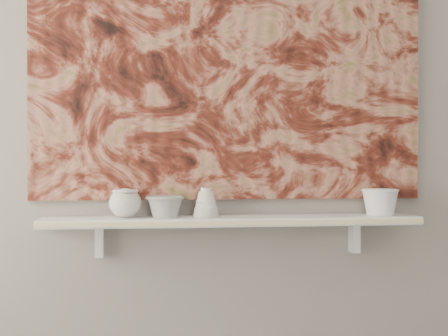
{
  "coord_description": "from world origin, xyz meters",
  "views": [
    {
      "loc": [
        -0.3,
        -0.78,
        1.14
      ],
      "look_at": [
        -0.03,
        1.49,
        1.11
      ],
      "focal_mm": 50.0,
      "sensor_mm": 36.0,
      "label": 1
    }
  ],
  "objects": [
    {
      "name": "house_motif",
      "position": [
        0.45,
        1.57,
        1.23
      ],
      "size": [
        0.09,
        0.0,
        0.08
      ],
      "primitive_type": "cube",
      "color": "black",
      "rests_on": "painting"
    },
    {
      "name": "bowl_grey",
      "position": [
        -0.25,
        1.51,
        0.97
      ],
      "size": [
        0.16,
        0.16,
        0.08
      ],
      "primitive_type": null,
      "rotation": [
        0.0,
        0.0,
        -0.12
      ],
      "color": "gray",
      "rests_on": "shelf"
    },
    {
      "name": "bracket_left",
      "position": [
        -0.49,
        1.57,
        0.84
      ],
      "size": [
        0.03,
        0.06,
        0.12
      ],
      "primitive_type": "cube",
      "color": "silver",
      "rests_on": "wall_back"
    },
    {
      "name": "bracket_right",
      "position": [
        0.49,
        1.57,
        0.84
      ],
      "size": [
        0.03,
        0.06,
        0.12
      ],
      "primitive_type": "cube",
      "color": "silver",
      "rests_on": "wall_back"
    },
    {
      "name": "cup_cream",
      "position": [
        -0.39,
        1.51,
        0.98
      ],
      "size": [
        0.14,
        0.14,
        0.11
      ],
      "primitive_type": null,
      "rotation": [
        0.0,
        0.0,
        0.19
      ],
      "color": "beige",
      "rests_on": "shelf"
    },
    {
      "name": "shelf_stripe",
      "position": [
        0.0,
        1.41,
        0.92
      ],
      "size": [
        1.4,
        0.01,
        0.02
      ],
      "primitive_type": "cube",
      "color": "beige",
      "rests_on": "shelf"
    },
    {
      "name": "bell_vessel",
      "position": [
        -0.1,
        1.51,
        0.98
      ],
      "size": [
        0.12,
        0.12,
        0.11
      ],
      "primitive_type": null,
      "rotation": [
        0.0,
        0.0,
        -0.23
      ],
      "color": "silver",
      "rests_on": "shelf"
    },
    {
      "name": "painting",
      "position": [
        0.0,
        1.59,
        1.54
      ],
      "size": [
        1.5,
        0.02,
        1.1
      ],
      "primitive_type": "cube",
      "color": "maroon",
      "rests_on": "wall_back"
    },
    {
      "name": "shelf",
      "position": [
        0.0,
        1.51,
        0.92
      ],
      "size": [
        1.4,
        0.18,
        0.03
      ],
      "primitive_type": "cube",
      "color": "silver",
      "rests_on": "wall_back"
    },
    {
      "name": "wall_back",
      "position": [
        0.0,
        1.6,
        1.35
      ],
      "size": [
        3.6,
        0.0,
        3.6
      ],
      "primitive_type": "plane",
      "rotation": [
        1.57,
        0.0,
        0.0
      ],
      "color": "gray",
      "rests_on": "floor"
    },
    {
      "name": "bowl_white",
      "position": [
        0.57,
        1.51,
        0.98
      ],
      "size": [
        0.15,
        0.15,
        0.1
      ],
      "primitive_type": null,
      "rotation": [
        0.0,
        0.0,
        -0.09
      ],
      "color": "white",
      "rests_on": "shelf"
    }
  ]
}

